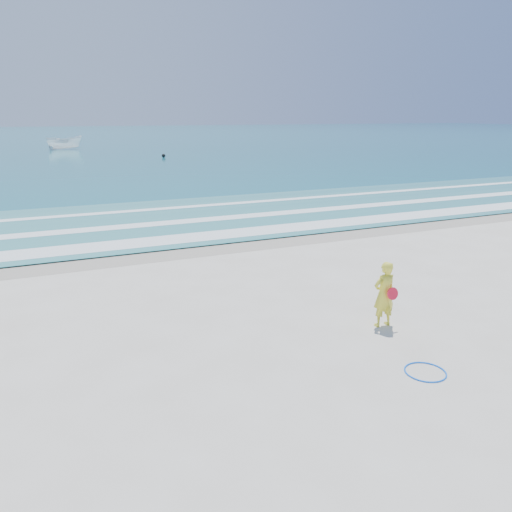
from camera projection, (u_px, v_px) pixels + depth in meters
name	position (u px, v px, depth m)	size (l,w,h in m)	color
ground	(325.00, 365.00, 9.14)	(400.00, 400.00, 0.00)	silver
wet_sand	(186.00, 249.00, 17.05)	(400.00, 2.40, 0.00)	#B2A893
ocean	(53.00, 137.00, 101.41)	(400.00, 190.00, 0.04)	#19727F
shallow	(153.00, 220.00, 21.43)	(400.00, 10.00, 0.01)	#59B7AD
foam_near	(176.00, 239.00, 18.18)	(400.00, 1.40, 0.01)	white
foam_mid	(158.00, 224.00, 20.73)	(400.00, 0.90, 0.01)	white
foam_far	(141.00, 210.00, 23.63)	(400.00, 0.60, 0.01)	white
hoop	(425.00, 372.00, 8.88)	(0.73, 0.73, 0.03)	#0E69FF
boat	(65.00, 143.00, 64.42)	(1.67, 4.45, 1.72)	white
buoy	(164.00, 156.00, 52.62)	(0.39, 0.39, 0.39)	black
woman	(384.00, 294.00, 10.66)	(0.53, 0.40, 1.45)	yellow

